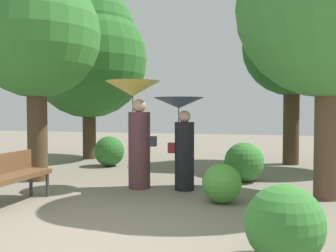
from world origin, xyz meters
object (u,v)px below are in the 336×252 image
object	(u,v)px
park_bench	(10,174)
tree_near_left	(36,22)
person_left	(136,116)
person_right	(181,128)
tree_near_right	(292,37)
tree_mid_left	(89,51)

from	to	relation	value
park_bench	tree_near_left	world-z (taller)	tree_near_left
person_left	person_right	size ratio (longest dim) A/B	1.18
tree_near_right	tree_mid_left	distance (m)	6.16
person_right	tree_near_left	distance (m)	3.98
person_right	tree_mid_left	bearing A→B (deg)	41.85
park_bench	tree_near_left	distance (m)	3.66
person_left	park_bench	world-z (taller)	person_left
person_left	person_right	world-z (taller)	person_left
person_left	tree_near_right	xyz separation A→B (m)	(3.12, 4.30, 2.19)
tree_mid_left	person_right	bearing A→B (deg)	-44.46
tree_near_right	person_left	bearing A→B (deg)	-125.99
person_left	tree_mid_left	size ratio (longest dim) A/B	0.39
tree_mid_left	person_left	bearing A→B (deg)	-52.32
person_right	tree_near_left	world-z (taller)	tree_near_left
person_right	tree_near_right	bearing A→B (deg)	-31.16
person_right	park_bench	bearing A→B (deg)	123.93
park_bench	tree_near_left	size ratio (longest dim) A/B	0.29
person_right	park_bench	distance (m)	3.14
person_left	person_right	distance (m)	0.94
park_bench	tree_mid_left	size ratio (longest dim) A/B	0.28
person_left	park_bench	size ratio (longest dim) A/B	1.41
park_bench	tree_mid_left	xyz separation A→B (m)	(-1.51, 5.73, 2.90)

